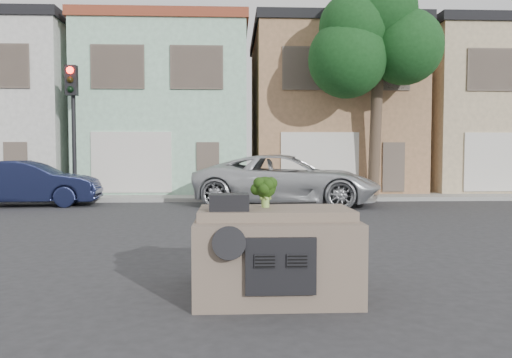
{
  "coord_description": "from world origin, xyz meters",
  "views": [
    {
      "loc": [
        -0.53,
        -9.44,
        1.82
      ],
      "look_at": [
        -0.08,
        0.5,
        1.3
      ],
      "focal_mm": 35.0,
      "sensor_mm": 36.0,
      "label": 1
    }
  ],
  "objects": [
    {
      "name": "broccoli",
      "position": [
        -0.12,
        -3.05,
        1.32
      ],
      "size": [
        0.45,
        0.45,
        0.41
      ],
      "primitive_type": "cube",
      "rotation": [
        0.0,
        0.0,
        5.79
      ],
      "color": "black",
      "rests_on": "car_dashboard"
    },
    {
      "name": "silver_pickup",
      "position": [
        1.33,
        7.76,
        0.0
      ],
      "size": [
        6.8,
        4.11,
        1.77
      ],
      "primitive_type": "imported",
      "rotation": [
        0.0,
        0.0,
        1.38
      ],
      "color": "silver",
      "rests_on": "ground"
    },
    {
      "name": "wiper_arm",
      "position": [
        0.28,
        -2.62,
        1.13
      ],
      "size": [
        0.69,
        0.15,
        0.02
      ],
      "primitive_type": "cube",
      "rotation": [
        0.0,
        0.0,
        0.17
      ],
      "color": "black",
      "rests_on": "car_dashboard"
    },
    {
      "name": "navy_sedan",
      "position": [
        -7.56,
        7.94,
        0.0
      ],
      "size": [
        4.87,
        2.11,
        1.56
      ],
      "primitive_type": "imported",
      "rotation": [
        0.0,
        0.0,
        1.67
      ],
      "color": "#131935",
      "rests_on": "ground"
    },
    {
      "name": "townhouse_mint",
      "position": [
        -3.5,
        14.5,
        3.77
      ],
      "size": [
        7.2,
        8.2,
        7.55
      ],
      "primitive_type": "cube",
      "color": "#9FCFB0",
      "rests_on": "ground"
    },
    {
      "name": "townhouse_tan",
      "position": [
        4.0,
        14.5,
        3.77
      ],
      "size": [
        7.2,
        8.2,
        7.55
      ],
      "primitive_type": "cube",
      "color": "#9E7350",
      "rests_on": "ground"
    },
    {
      "name": "tree_near",
      "position": [
        5.0,
        9.8,
        4.25
      ],
      "size": [
        4.4,
        4.0,
        8.5
      ],
      "primitive_type": "cube",
      "color": "#143E17",
      "rests_on": "ground"
    },
    {
      "name": "ground_plane",
      "position": [
        0.0,
        0.0,
        0.0
      ],
      "size": [
        120.0,
        120.0,
        0.0
      ],
      "primitive_type": "plane",
      "color": "#303033",
      "rests_on": "ground"
    },
    {
      "name": "instrument_hump",
      "position": [
        -0.58,
        -3.35,
        1.22
      ],
      "size": [
        0.48,
        0.38,
        0.2
      ],
      "primitive_type": "cube",
      "color": "black",
      "rests_on": "car_dashboard"
    },
    {
      "name": "car_dashboard",
      "position": [
        0.0,
        -3.0,
        0.56
      ],
      "size": [
        2.0,
        1.8,
        1.12
      ],
      "primitive_type": "cube",
      "color": "#6D5D4E",
      "rests_on": "ground"
    },
    {
      "name": "townhouse_beige",
      "position": [
        11.5,
        14.5,
        3.77
      ],
      "size": [
        7.2,
        8.2,
        7.55
      ],
      "primitive_type": "cube",
      "color": "tan",
      "rests_on": "ground"
    },
    {
      "name": "townhouse_white",
      "position": [
        -11.0,
        14.5,
        3.77
      ],
      "size": [
        7.2,
        8.2,
        7.55
      ],
      "primitive_type": "cube",
      "color": "beige",
      "rests_on": "ground"
    },
    {
      "name": "sidewalk",
      "position": [
        0.0,
        10.5,
        0.07
      ],
      "size": [
        40.0,
        3.0,
        0.15
      ],
      "primitive_type": "cube",
      "color": "gray",
      "rests_on": "ground"
    },
    {
      "name": "traffic_signal",
      "position": [
        -6.5,
        9.5,
        2.55
      ],
      "size": [
        0.4,
        0.4,
        5.1
      ],
      "primitive_type": "cube",
      "color": "black",
      "rests_on": "ground"
    }
  ]
}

